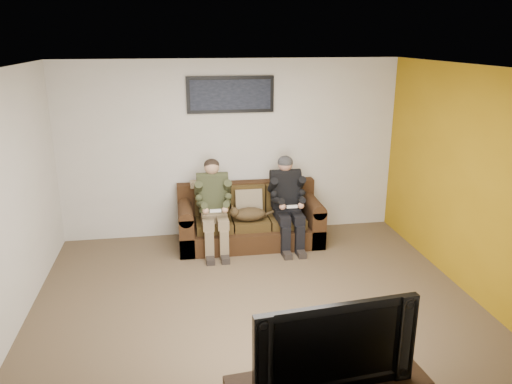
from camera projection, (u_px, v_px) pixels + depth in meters
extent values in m
plane|color=brown|center=(257.00, 304.00, 5.64)|extent=(5.00, 5.00, 0.00)
plane|color=silver|center=(257.00, 68.00, 4.86)|extent=(5.00, 5.00, 0.00)
plane|color=beige|center=(232.00, 149.00, 7.36)|extent=(5.00, 0.00, 5.00)
plane|color=beige|center=(315.00, 303.00, 3.13)|extent=(5.00, 0.00, 5.00)
plane|color=beige|center=(4.00, 208.00, 4.86)|extent=(0.00, 4.50, 4.50)
plane|color=beige|center=(474.00, 184.00, 5.63)|extent=(0.00, 4.50, 4.50)
plane|color=#A57B10|center=(474.00, 184.00, 5.63)|extent=(0.00, 4.50, 4.50)
cube|color=#331E0F|center=(250.00, 234.00, 7.27)|extent=(2.04, 0.88, 0.28)
cube|color=#331E0F|center=(246.00, 199.00, 7.47)|extent=(2.04, 0.19, 0.56)
cube|color=#331E0F|center=(186.00, 229.00, 7.09)|extent=(0.20, 0.88, 0.56)
cube|color=#331E0F|center=(311.00, 221.00, 7.37)|extent=(0.20, 0.88, 0.56)
cylinder|color=#331E0F|center=(185.00, 210.00, 7.00)|extent=(0.20, 0.88, 0.20)
cylinder|color=#331E0F|center=(312.00, 203.00, 7.29)|extent=(0.20, 0.88, 0.20)
cube|color=#3F2E13|center=(214.00, 224.00, 7.08)|extent=(0.50, 0.56, 0.13)
cube|color=#3F2E13|center=(212.00, 200.00, 7.25)|extent=(0.50, 0.13, 0.41)
cube|color=#3F2E13|center=(250.00, 222.00, 7.17)|extent=(0.50, 0.56, 0.13)
cube|color=#3F2E13|center=(248.00, 198.00, 7.33)|extent=(0.50, 0.13, 0.41)
cube|color=#3F2E13|center=(286.00, 220.00, 7.25)|extent=(0.50, 0.56, 0.13)
cube|color=#3F2E13|center=(282.00, 197.00, 7.42)|extent=(0.50, 0.13, 0.41)
cube|color=#837256|center=(249.00, 202.00, 7.24)|extent=(0.39, 0.19, 0.39)
cube|color=tan|center=(205.00, 184.00, 7.28)|extent=(0.42, 0.20, 0.07)
cube|color=#7E6B4F|center=(214.00, 216.00, 7.02)|extent=(0.36, 0.30, 0.14)
cube|color=#333721|center=(213.00, 193.00, 7.02)|extent=(0.40, 0.30, 0.53)
cylinder|color=#333721|center=(212.00, 179.00, 6.98)|extent=(0.44, 0.18, 0.18)
sphere|color=tan|center=(212.00, 167.00, 6.95)|extent=(0.21, 0.21, 0.21)
cube|color=#7E6B4F|center=(208.00, 222.00, 6.82)|extent=(0.15, 0.42, 0.13)
cube|color=#7E6B4F|center=(222.00, 221.00, 6.85)|extent=(0.15, 0.42, 0.13)
cube|color=#7E6B4F|center=(209.00, 245.00, 6.71)|extent=(0.12, 0.13, 0.41)
cube|color=#7E6B4F|center=(224.00, 244.00, 6.74)|extent=(0.12, 0.13, 0.41)
cube|color=black|center=(210.00, 259.00, 6.68)|extent=(0.11, 0.26, 0.08)
cube|color=black|center=(225.00, 258.00, 6.71)|extent=(0.11, 0.26, 0.08)
cylinder|color=#333721|center=(198.00, 189.00, 6.90)|extent=(0.11, 0.30, 0.28)
cylinder|color=#333721|center=(227.00, 187.00, 6.96)|extent=(0.11, 0.30, 0.28)
cylinder|color=#333721|center=(202.00, 205.00, 6.74)|extent=(0.14, 0.32, 0.15)
cylinder|color=#333721|center=(227.00, 203.00, 6.79)|extent=(0.14, 0.32, 0.15)
sphere|color=tan|center=(206.00, 211.00, 6.65)|extent=(0.09, 0.09, 0.09)
sphere|color=tan|center=(225.00, 210.00, 6.69)|extent=(0.09, 0.09, 0.09)
cube|color=white|center=(215.00, 211.00, 6.65)|extent=(0.15, 0.04, 0.03)
ellipsoid|color=black|center=(212.00, 165.00, 6.95)|extent=(0.22, 0.22, 0.17)
cube|color=black|center=(287.00, 212.00, 7.18)|extent=(0.36, 0.30, 0.14)
cube|color=black|center=(285.00, 190.00, 7.19)|extent=(0.40, 0.30, 0.53)
cylinder|color=black|center=(285.00, 175.00, 7.14)|extent=(0.44, 0.18, 0.18)
sphere|color=#AA765F|center=(285.00, 164.00, 7.11)|extent=(0.21, 0.21, 0.21)
cube|color=black|center=(283.00, 217.00, 6.98)|extent=(0.15, 0.42, 0.13)
cube|color=black|center=(297.00, 217.00, 7.01)|extent=(0.15, 0.42, 0.13)
cube|color=black|center=(285.00, 240.00, 6.87)|extent=(0.12, 0.13, 0.41)
cube|color=black|center=(300.00, 240.00, 6.90)|extent=(0.12, 0.13, 0.41)
cube|color=black|center=(287.00, 254.00, 6.84)|extent=(0.11, 0.26, 0.08)
cube|color=black|center=(301.00, 253.00, 6.88)|extent=(0.11, 0.26, 0.08)
cylinder|color=black|center=(273.00, 185.00, 7.06)|extent=(0.11, 0.30, 0.28)
cylinder|color=black|center=(300.00, 184.00, 7.12)|extent=(0.11, 0.30, 0.28)
cylinder|color=black|center=(278.00, 201.00, 6.90)|extent=(0.14, 0.32, 0.15)
cylinder|color=black|center=(302.00, 199.00, 6.96)|extent=(0.14, 0.32, 0.15)
sphere|color=#AA765F|center=(282.00, 207.00, 6.81)|extent=(0.09, 0.09, 0.09)
sphere|color=#AA765F|center=(301.00, 206.00, 6.85)|extent=(0.09, 0.09, 0.09)
cube|color=white|center=(292.00, 207.00, 6.81)|extent=(0.15, 0.04, 0.03)
ellipsoid|color=black|center=(285.00, 162.00, 7.10)|extent=(0.22, 0.22, 0.19)
ellipsoid|color=#4E3A1E|center=(250.00, 214.00, 7.00)|extent=(0.47, 0.26, 0.19)
sphere|color=#4E3A1E|center=(234.00, 212.00, 6.93)|extent=(0.14, 0.14, 0.14)
cone|color=#4E3A1E|center=(233.00, 208.00, 6.87)|extent=(0.04, 0.04, 0.04)
cone|color=#4E3A1E|center=(232.00, 207.00, 6.93)|extent=(0.04, 0.04, 0.04)
cylinder|color=#4E3A1E|center=(266.00, 214.00, 7.10)|extent=(0.26, 0.13, 0.08)
cube|color=black|center=(231.00, 95.00, 7.09)|extent=(1.25, 0.04, 0.52)
cube|color=black|center=(231.00, 95.00, 7.07)|extent=(1.15, 0.01, 0.42)
imported|color=black|center=(330.00, 339.00, 3.59)|extent=(1.21, 0.27, 0.69)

